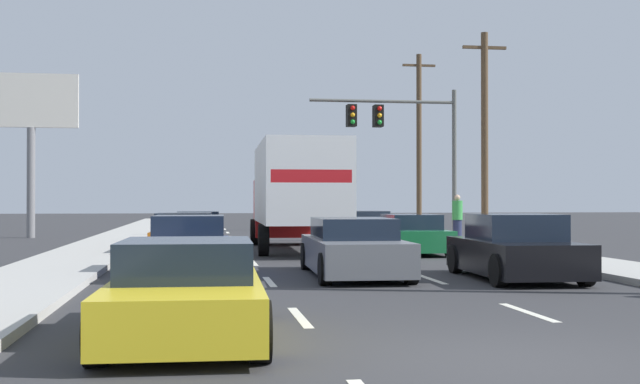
{
  "coord_description": "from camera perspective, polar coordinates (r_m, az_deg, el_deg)",
  "views": [
    {
      "loc": [
        -3.1,
        -7.85,
        1.66
      ],
      "look_at": [
        0.84,
        18.47,
        1.93
      ],
      "focal_mm": 45.07,
      "sensor_mm": 36.0,
      "label": 1
    }
  ],
  "objects": [
    {
      "name": "utility_pole_mid",
      "position": [
        32.77,
        11.61,
        4.08
      ],
      "size": [
        1.8,
        0.28,
        8.37
      ],
      "color": "brown",
      "rests_on": "ground_plane"
    },
    {
      "name": "pedestrian_near_corner",
      "position": [
        29.71,
        9.72,
        -1.85
      ],
      "size": [
        0.38,
        0.38,
        1.73
      ],
      "color": "#1E233F",
      "rests_on": "sidewalk_right"
    },
    {
      "name": "car_silver",
      "position": [
        31.27,
        -8.62,
        -2.6
      ],
      "size": [
        1.96,
        4.32,
        1.23
      ],
      "color": "#B7BABF",
      "rests_on": "ground_plane"
    },
    {
      "name": "traffic_signal_mast",
      "position": [
        35.32,
        5.35,
        4.52
      ],
      "size": [
        6.57,
        0.69,
        6.54
      ],
      "color": "#595B56",
      "rests_on": "ground_plane"
    },
    {
      "name": "ground_plane",
      "position": [
        33.03,
        -3.13,
        -3.47
      ],
      "size": [
        140.0,
        140.0,
        0.0
      ],
      "primitive_type": "plane",
      "color": "#333335"
    },
    {
      "name": "car_black",
      "position": [
        17.42,
        13.69,
        -4.02
      ],
      "size": [
        2.08,
        4.13,
        1.37
      ],
      "color": "black",
      "rests_on": "ground_plane"
    },
    {
      "name": "car_orange",
      "position": [
        24.49,
        -9.61,
        -3.1
      ],
      "size": [
        2.03,
        4.17,
        1.28
      ],
      "color": "orange",
      "rests_on": "ground_plane"
    },
    {
      "name": "car_yellow",
      "position": [
        9.89,
        -9.46,
        -7.09
      ],
      "size": [
        1.95,
        4.37,
        1.18
      ],
      "color": "yellow",
      "rests_on": "ground_plane"
    },
    {
      "name": "car_tan",
      "position": [
        32.33,
        3.18,
        -2.5
      ],
      "size": [
        1.96,
        4.62,
        1.23
      ],
      "color": "tan",
      "rests_on": "ground_plane"
    },
    {
      "name": "lane_markings",
      "position": [
        29.01,
        -2.37,
        -3.86
      ],
      "size": [
        3.54,
        57.0,
        0.01
      ],
      "color": "silver",
      "rests_on": "ground_plane"
    },
    {
      "name": "car_green",
      "position": [
        25.05,
        6.49,
        -3.08
      ],
      "size": [
        1.89,
        4.07,
        1.22
      ],
      "color": "#196B38",
      "rests_on": "ground_plane"
    },
    {
      "name": "utility_pole_far",
      "position": [
        43.51,
        7.05,
        3.69
      ],
      "size": [
        1.8,
        0.28,
        9.51
      ],
      "color": "brown",
      "rests_on": "ground_plane"
    },
    {
      "name": "sidewalk_left",
      "position": [
        28.09,
        -15.32,
        -3.81
      ],
      "size": [
        2.34,
        80.0,
        0.14
      ],
      "primitive_type": "cube",
      "color": "#B2AFA8",
      "rests_on": "ground_plane"
    },
    {
      "name": "car_blue",
      "position": [
        18.05,
        -9.27,
        -3.97
      ],
      "size": [
        1.95,
        4.07,
        1.32
      ],
      "color": "#1E389E",
      "rests_on": "ground_plane"
    },
    {
      "name": "car_gray",
      "position": [
        17.58,
        2.39,
        -4.06
      ],
      "size": [
        2.06,
        4.75,
        1.27
      ],
      "color": "slate",
      "rests_on": "ground_plane"
    },
    {
      "name": "sidewalk_right",
      "position": [
        29.47,
        10.36,
        -3.67
      ],
      "size": [
        2.34,
        80.0,
        0.14
      ],
      "primitive_type": "cube",
      "color": "#B2AFA8",
      "rests_on": "ground_plane"
    },
    {
      "name": "box_truck",
      "position": [
        26.31,
        -1.71,
        0.17
      ],
      "size": [
        2.85,
        9.15,
        3.45
      ],
      "color": "white",
      "rests_on": "ground_plane"
    },
    {
      "name": "roadside_billboard",
      "position": [
        37.69,
        -19.82,
        4.79
      ],
      "size": [
        4.04,
        0.36,
        7.25
      ],
      "color": "slate",
      "rests_on": "ground_plane"
    }
  ]
}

